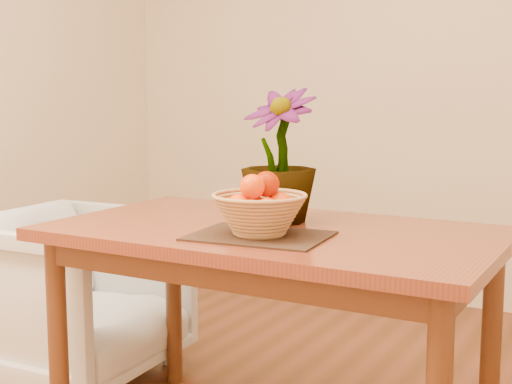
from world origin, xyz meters
The scene contains 7 objects.
wall_back centered at (0.00, 2.25, 1.35)m, with size 4.00×0.02×2.70m, color beige.
table centered at (0.00, 0.30, 0.66)m, with size 1.40×0.80×0.75m.
placemat centered at (0.03, 0.15, 0.75)m, with size 0.39×0.30×0.01m, color #361C13.
wicker_basket centered at (0.03, 0.15, 0.81)m, with size 0.28×0.28×0.12m.
orange_pile centered at (0.04, 0.16, 0.87)m, with size 0.17×0.17×0.14m.
potted_plant centered at (-0.03, 0.40, 0.97)m, with size 0.24×0.24×0.44m, color #184915.
armchair centered at (-1.00, 0.46, 0.38)m, with size 0.75×0.70×0.77m, color #866D5D.
Camera 1 is at (1.03, -1.65, 1.17)m, focal length 50.00 mm.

